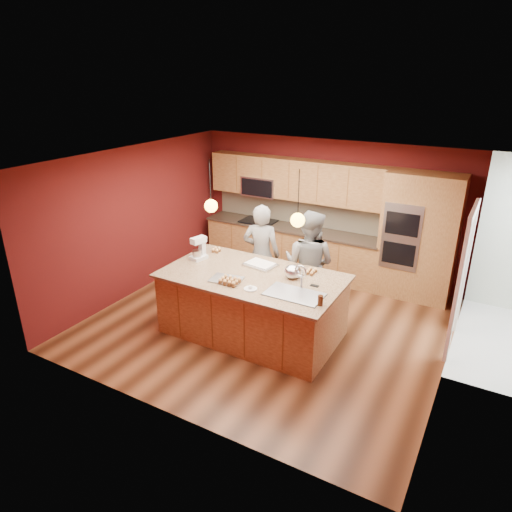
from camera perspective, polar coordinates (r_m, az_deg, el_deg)
The scene contains 24 objects.
floor at distance 7.68m, azimuth 1.51°, elevation -8.36°, with size 5.50×5.50×0.00m, color #3F2010.
ceiling at distance 6.72m, azimuth 1.75°, elevation 11.89°, with size 5.50×5.50×0.00m, color silver.
wall_back at distance 9.26m, azimuth 8.92°, elevation 5.92°, with size 5.50×5.50×0.00m, color #501111.
wall_front at distance 5.21m, azimuth -11.45°, elevation -7.56°, with size 5.50×5.50×0.00m, color #501111.
wall_left at distance 8.64m, azimuth -14.76°, elevation 4.27°, with size 5.00×5.00×0.00m, color #501111.
wall_right at distance 6.40m, azimuth 23.99°, elevation -3.35°, with size 5.00×5.00×0.00m, color #501111.
cabinet_run at distance 9.39m, azimuth 4.35°, elevation 4.03°, with size 3.74×0.64×2.30m.
oven_column at distance 8.60m, azimuth 19.63°, elevation 2.20°, with size 1.30×0.62×2.30m.
doorway_trim at distance 7.25m, azimuth 24.24°, elevation -3.05°, with size 0.08×1.11×2.20m, color white, non-canonical shape.
pendant_left at distance 6.96m, azimuth -5.64°, elevation 6.28°, with size 0.20×0.20×0.80m.
pendant_right at distance 6.28m, azimuth 5.23°, elevation 4.53°, with size 0.20×0.20×0.80m.
island at distance 7.15m, azimuth -0.35°, elevation -6.05°, with size 2.75×1.54×1.39m.
person_left at distance 7.98m, azimuth 0.68°, elevation 0.16°, with size 0.66×0.43×1.81m, color black.
person_right at distance 7.62m, azimuth 6.63°, elevation -1.01°, with size 0.89×0.70×1.84m, color slate.
stand_mixer at distance 7.54m, azimuth -7.17°, elevation 0.80°, with size 0.25×0.31×0.37m.
sheet_cake at distance 7.26m, azimuth 0.54°, elevation -1.06°, with size 0.53×0.43×0.05m.
cooling_rack at distance 6.79m, azimuth -3.73°, elevation -2.93°, with size 0.46×0.33×0.02m, color #A3A5AB.
mixing_bowl at distance 6.82m, azimuth 4.60°, elevation -1.98°, with size 0.26×0.26×0.22m, color silver.
plate at distance 6.50m, azimuth -0.69°, elevation -4.12°, with size 0.19×0.19×0.01m, color silver.
tumbler at distance 6.10m, azimuth 8.05°, elevation -5.52°, with size 0.07×0.07×0.14m, color #37190A.
phone at distance 6.65m, azimuth 7.32°, elevation -3.70°, with size 0.12×0.07×0.01m, color black.
cupcakes_left at distance 7.84m, azimuth -5.00°, elevation 0.75°, with size 0.16×0.16×0.07m, color tan, non-canonical shape.
cupcakes_rack at distance 6.65m, azimuth -3.31°, elevation -3.07°, with size 0.31×0.23×0.07m, color tan, non-canonical shape.
cupcakes_right at distance 7.04m, azimuth 6.90°, elevation -1.92°, with size 0.15×0.22×0.07m, color tan, non-canonical shape.
Camera 1 is at (3.07, -5.86, 3.90)m, focal length 32.00 mm.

